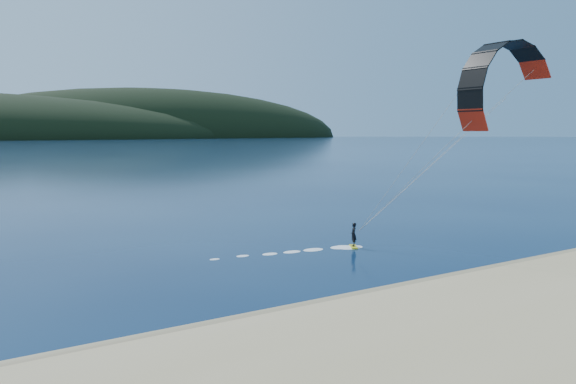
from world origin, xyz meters
The scene contains 3 objects.
ground centered at (0.00, 0.00, 0.00)m, with size 1800.00×1800.00×0.00m, color #071836.
wet_sand centered at (0.00, 4.50, 0.05)m, with size 220.00×2.50×0.10m.
kitesurfer_near centered at (19.01, 8.29, 10.28)m, with size 22.43×9.82×15.13m.
Camera 1 is at (-13.46, -16.16, 8.35)m, focal length 34.68 mm.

